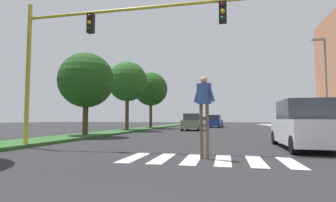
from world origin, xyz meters
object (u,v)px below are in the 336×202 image
(tree_mid, at_px, (86,80))
(sedan_midblock, at_px, (192,123))
(street_lamp_right, at_px, (325,76))
(sedan_distant, at_px, (215,122))
(traffic_light_gantry, at_px, (91,40))
(tree_distant, at_px, (151,89))
(suv_crossing, at_px, (305,125))
(tree_far, at_px, (127,82))
(pedestrian_performer, at_px, (204,103))
(sedan_far_horizon, at_px, (202,121))

(tree_mid, height_order, sedan_midblock, tree_mid)
(tree_mid, bearing_deg, street_lamp_right, 21.90)
(sedan_distant, bearing_deg, traffic_light_gantry, -97.87)
(tree_distant, height_order, suv_crossing, tree_distant)
(tree_mid, distance_m, street_lamp_right, 18.20)
(tree_far, relative_size, street_lamp_right, 0.91)
(tree_far, height_order, street_lamp_right, street_lamp_right)
(street_lamp_right, bearing_deg, pedestrian_performer, -119.57)
(tree_mid, relative_size, street_lamp_right, 0.73)
(traffic_light_gantry, xyz_separation_m, sedan_midblock, (1.97, 17.92, -3.58))
(tree_far, relative_size, sedan_distant, 1.49)
(tree_distant, xyz_separation_m, traffic_light_gantry, (3.77, -22.17, -0.56))
(traffic_light_gantry, distance_m, suv_crossing, 9.33)
(traffic_light_gantry, height_order, sedan_far_horizon, traffic_light_gantry)
(tree_distant, xyz_separation_m, pedestrian_performer, (8.47, -23.80, -3.29))
(tree_distant, relative_size, suv_crossing, 1.50)
(tree_mid, relative_size, pedestrian_performer, 2.21)
(sedan_midblock, bearing_deg, street_lamp_right, -23.14)
(traffic_light_gantry, xyz_separation_m, sedan_distant, (3.90, 28.19, -3.58))
(pedestrian_performer, distance_m, sedan_far_horizon, 42.02)
(pedestrian_performer, distance_m, sedan_distant, 29.84)
(tree_far, relative_size, tree_distant, 0.99)
(traffic_light_gantry, height_order, street_lamp_right, street_lamp_right)
(tree_mid, bearing_deg, sedan_far_horizon, 81.86)
(pedestrian_performer, xyz_separation_m, sedan_far_horizon, (-3.64, 41.85, -0.90))
(sedan_midblock, bearing_deg, tree_far, -157.39)
(tree_mid, distance_m, tree_far, 9.02)
(tree_mid, xyz_separation_m, sedan_far_horizon, (4.84, 33.84, -3.03))
(tree_distant, bearing_deg, sedan_midblock, -36.53)
(street_lamp_right, height_order, sedan_midblock, street_lamp_right)
(street_lamp_right, xyz_separation_m, sedan_midblock, (-11.12, 4.75, -3.79))
(pedestrian_performer, relative_size, sedan_midblock, 0.61)
(tree_far, bearing_deg, tree_mid, -86.82)
(pedestrian_performer, height_order, suv_crossing, pedestrian_performer)
(suv_crossing, relative_size, sedan_far_horizon, 1.05)
(tree_distant, height_order, pedestrian_performer, tree_distant)
(tree_mid, xyz_separation_m, tree_far, (-0.50, 8.93, 1.17))
(street_lamp_right, xyz_separation_m, pedestrian_performer, (-8.39, -14.79, -2.93))
(street_lamp_right, bearing_deg, traffic_light_gantry, -134.83)
(tree_distant, relative_size, pedestrian_performer, 2.78)
(pedestrian_performer, xyz_separation_m, sedan_midblock, (-2.72, 19.54, -0.85))
(tree_far, height_order, sedan_midblock, tree_far)
(sedan_midblock, relative_size, sedan_far_horizon, 0.93)
(pedestrian_performer, bearing_deg, suv_crossing, 43.24)
(pedestrian_performer, bearing_deg, tree_mid, 136.65)
(suv_crossing, bearing_deg, sedan_distant, 99.83)
(street_lamp_right, height_order, sedan_distant, street_lamp_right)
(traffic_light_gantry, distance_m, street_lamp_right, 18.56)
(street_lamp_right, bearing_deg, suv_crossing, -112.38)
(tree_far, xyz_separation_m, traffic_light_gantry, (4.28, -15.31, -0.57))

